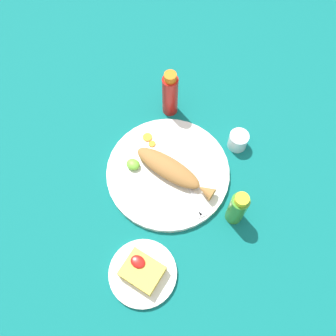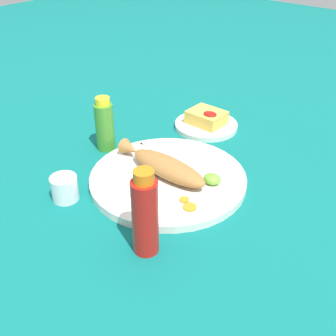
# 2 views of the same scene
# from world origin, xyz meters

# --- Properties ---
(ground_plane) EXTENTS (4.00, 4.00, 0.00)m
(ground_plane) POSITION_xyz_m (0.00, 0.00, 0.00)
(ground_plane) COLOR #0C605B
(main_plate) EXTENTS (0.35, 0.35, 0.02)m
(main_plate) POSITION_xyz_m (0.00, 0.00, 0.01)
(main_plate) COLOR silver
(main_plate) RESTS_ON ground_plane
(fried_fish) EXTENTS (0.25, 0.07, 0.04)m
(fried_fish) POSITION_xyz_m (-0.01, 0.00, 0.04)
(fried_fish) COLOR #996633
(fried_fish) RESTS_ON main_plate
(fork_near) EXTENTS (0.16, 0.12, 0.00)m
(fork_near) POSITION_xyz_m (-0.09, 0.02, 0.02)
(fork_near) COLOR silver
(fork_near) RESTS_ON main_plate
(fork_far) EXTENTS (0.19, 0.03, 0.00)m
(fork_far) POSITION_xyz_m (-0.07, 0.06, 0.02)
(fork_far) COLOR silver
(fork_far) RESTS_ON main_plate
(carrot_slice_near) EXTENTS (0.03, 0.03, 0.00)m
(carrot_slice_near) POSITION_xyz_m (0.11, -0.06, 0.02)
(carrot_slice_near) COLOR orange
(carrot_slice_near) RESTS_ON main_plate
(carrot_slice_mid) EXTENTS (0.02, 0.02, 0.00)m
(carrot_slice_mid) POSITION_xyz_m (0.09, -0.05, 0.02)
(carrot_slice_mid) COLOR orange
(carrot_slice_mid) RESTS_ON main_plate
(lime_wedge_main) EXTENTS (0.04, 0.03, 0.02)m
(lime_wedge_main) POSITION_xyz_m (0.09, 0.04, 0.03)
(lime_wedge_main) COLOR #6BB233
(lime_wedge_main) RESTS_ON main_plate
(hot_sauce_bottle_red) EXTENTS (0.05, 0.05, 0.17)m
(hot_sauce_bottle_red) POSITION_xyz_m (0.11, -0.19, 0.08)
(hot_sauce_bottle_red) COLOR #B21914
(hot_sauce_bottle_red) RESTS_ON ground_plane
(hot_sauce_bottle_green) EXTENTS (0.05, 0.05, 0.14)m
(hot_sauce_bottle_green) POSITION_xyz_m (-0.22, 0.01, 0.07)
(hot_sauce_bottle_green) COLOR #3D8428
(hot_sauce_bottle_green) RESTS_ON ground_plane
(salt_cup) EXTENTS (0.06, 0.06, 0.05)m
(salt_cup) POSITION_xyz_m (-0.13, -0.19, 0.02)
(salt_cup) COLOR silver
(salt_cup) RESTS_ON ground_plane
(side_plate_fries) EXTENTS (0.18, 0.18, 0.01)m
(side_plate_fries) POSITION_xyz_m (-0.09, 0.28, 0.01)
(side_plate_fries) COLOR silver
(side_plate_fries) RESTS_ON ground_plane
(fries_pile) EXTENTS (0.10, 0.08, 0.04)m
(fries_pile) POSITION_xyz_m (-0.09, 0.28, 0.03)
(fries_pile) COLOR gold
(fries_pile) RESTS_ON side_plate_fries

